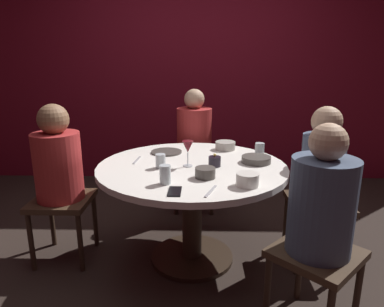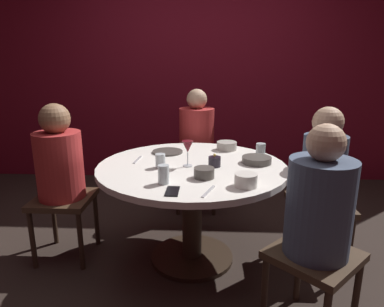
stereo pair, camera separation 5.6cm
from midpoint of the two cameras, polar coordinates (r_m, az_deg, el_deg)
ground_plane at (r=2.66m, az=0.64°, el=-16.99°), size 8.00×8.00×0.00m
back_wall at (r=4.13m, az=1.70°, el=13.63°), size 6.00×0.10×2.60m
dining_table at (r=2.40m, az=0.68°, el=-5.41°), size 1.30×1.30×0.73m
seated_diner_left at (r=2.56m, az=-20.59°, el=-1.79°), size 0.40×0.40×1.14m
seated_diner_back at (r=3.24m, az=1.28°, el=2.81°), size 0.40×0.40×1.17m
seated_diner_right at (r=2.49m, az=21.56°, el=-2.53°), size 0.40×0.40×1.13m
seated_diner_front_right at (r=1.83m, az=21.19°, el=-8.77°), size 0.57×0.57×1.14m
candle_holder at (r=2.31m, az=4.46°, el=-1.35°), size 0.08×0.08×0.09m
wine_glass at (r=2.28m, az=-0.02°, el=0.95°), size 0.08×0.08×0.18m
dinner_plate at (r=2.66m, az=-3.48°, el=0.29°), size 0.24×0.24×0.01m
cell_phone at (r=1.88m, az=-2.40°, el=-6.29°), size 0.07×0.14×0.01m
bowl_serving_large at (r=2.09m, az=2.80°, el=-3.23°), size 0.13×0.13×0.06m
bowl_salad_center at (r=2.43m, az=11.35°, el=-1.07°), size 0.20×0.20×0.05m
bowl_small_white at (r=1.97m, az=9.76°, el=-4.39°), size 0.13×0.13×0.07m
bowl_sauce_side at (r=2.75m, az=6.38°, el=1.29°), size 0.16×0.16×0.06m
cup_near_candle at (r=1.99m, az=-3.93°, el=-3.48°), size 0.07×0.07×0.11m
cup_by_left_diner at (r=2.59m, az=11.95°, el=0.54°), size 0.07×0.07×0.10m
cup_by_right_diner at (r=2.29m, az=-4.58°, el=-1.21°), size 0.07×0.07×0.09m
fork_near_plate at (r=1.88m, az=3.63°, el=-6.31°), size 0.08×0.17×0.01m
knife_near_plate at (r=2.48m, az=-8.40°, el=-1.03°), size 0.03×0.18×0.01m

